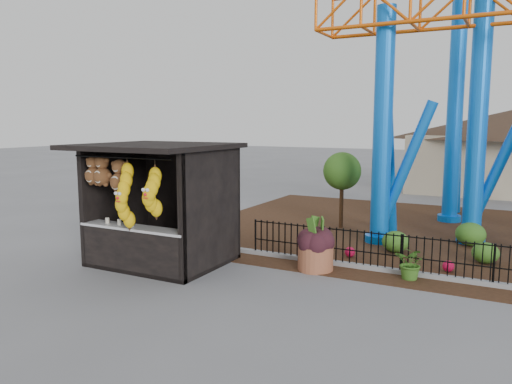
% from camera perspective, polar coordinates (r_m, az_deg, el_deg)
% --- Properties ---
extents(ground, '(120.00, 120.00, 0.00)m').
position_cam_1_polar(ground, '(10.96, -1.85, -11.53)').
color(ground, slate).
rests_on(ground, ground).
extents(mulch_bed, '(18.00, 12.00, 0.02)m').
position_cam_1_polar(mulch_bed, '(17.41, 23.49, -4.81)').
color(mulch_bed, '#331E11').
rests_on(mulch_bed, ground).
extents(curb, '(18.00, 0.18, 0.12)m').
position_cam_1_polar(curb, '(12.56, 21.73, -9.26)').
color(curb, gray).
rests_on(curb, ground).
extents(prize_booth, '(3.50, 3.40, 3.12)m').
position_cam_1_polar(prize_booth, '(12.97, -11.57, -1.61)').
color(prize_booth, black).
rests_on(prize_booth, ground).
extents(picket_fence, '(12.20, 0.06, 1.00)m').
position_cam_1_polar(picket_fence, '(12.39, 26.01, -7.62)').
color(picket_fence, black).
rests_on(picket_fence, ground).
extents(terracotta_planter, '(0.95, 0.95, 0.62)m').
position_cam_1_polar(terracotta_planter, '(12.60, 6.81, -7.49)').
color(terracotta_planter, '#9B5638').
rests_on(terracotta_planter, ground).
extents(planter_foliage, '(0.70, 0.70, 0.64)m').
position_cam_1_polar(planter_foliage, '(12.45, 6.86, -4.69)').
color(planter_foliage, black).
rests_on(planter_foliage, terracotta_planter).
extents(potted_plant, '(0.85, 0.78, 0.80)m').
position_cam_1_polar(potted_plant, '(12.30, 17.37, -7.77)').
color(potted_plant, '#1C5A1A').
rests_on(potted_plant, ground).
extents(landscaping, '(8.30, 3.68, 0.69)m').
position_cam_1_polar(landscaping, '(15.09, 25.36, -5.65)').
color(landscaping, '#32601C').
rests_on(landscaping, mulch_bed).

